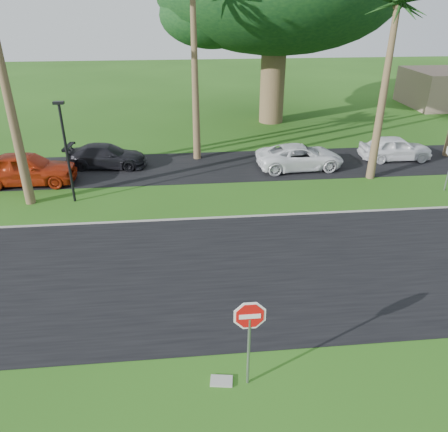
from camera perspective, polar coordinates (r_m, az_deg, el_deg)
name	(u,v)px	position (r m, az deg, el deg)	size (l,w,h in m)	color
ground	(217,307)	(13.79, -0.88, -11.83)	(120.00, 120.00, 0.00)	#255314
road	(212,271)	(15.39, -1.51, -7.18)	(120.00, 8.00, 0.02)	black
parking_strip	(198,167)	(24.80, -3.35, 6.42)	(120.00, 5.00, 0.02)	black
curb	(205,218)	(18.87, -2.44, -0.29)	(120.00, 0.12, 0.06)	gray
stop_sign_near	(249,327)	(10.41, 3.34, -14.25)	(1.05, 0.07, 2.62)	gray
palm_right_near	(397,7)	(22.98, 21.71, 24.05)	(5.00, 5.00, 9.50)	brown
streetlight_right	(66,147)	(20.79, -19.95, 8.51)	(0.45, 0.25, 4.64)	black
car_red	(27,169)	(24.31, -24.39, 5.65)	(1.95, 4.85, 1.65)	#A4270D
car_dark	(107,156)	(25.43, -15.09, 7.56)	(1.79, 4.39, 1.28)	black
car_minivan	(300,157)	(24.70, 9.89, 7.60)	(2.21, 4.78, 1.33)	white
car_pickup	(395,148)	(27.59, 21.47, 8.24)	(1.65, 4.11, 1.40)	white
utility_slab	(221,381)	(11.62, -0.34, -20.74)	(0.55, 0.35, 0.06)	#9A9B93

